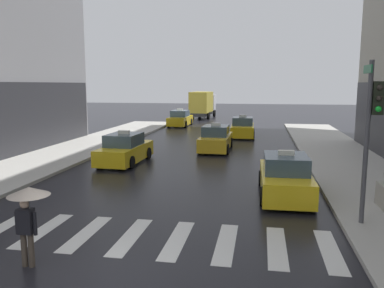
% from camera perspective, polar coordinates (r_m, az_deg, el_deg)
% --- Properties ---
extents(crosswalk_markings, '(11.30, 2.80, 0.01)m').
position_cam_1_polar(crosswalk_markings, '(11.46, -8.95, -13.21)').
color(crosswalk_markings, silver).
rests_on(crosswalk_markings, ground).
extents(traffic_light_pole, '(0.44, 0.84, 4.80)m').
position_cam_1_polar(traffic_light_pole, '(12.37, 24.85, 3.26)').
color(traffic_light_pole, '#47474C').
rests_on(traffic_light_pole, curb_right).
extents(taxi_lead, '(2.01, 4.58, 1.80)m').
position_cam_1_polar(taxi_lead, '(15.38, 13.47, -4.82)').
color(taxi_lead, yellow).
rests_on(taxi_lead, ground).
extents(taxi_second, '(2.05, 4.60, 1.80)m').
position_cam_1_polar(taxi_second, '(21.55, -9.81, -0.85)').
color(taxi_second, yellow).
rests_on(taxi_second, ground).
extents(taxi_third, '(1.96, 4.55, 1.80)m').
position_cam_1_polar(taxi_third, '(25.39, 3.51, 0.70)').
color(taxi_third, gold).
rests_on(taxi_third, ground).
extents(taxi_fourth, '(2.01, 4.58, 1.80)m').
position_cam_1_polar(taxi_fourth, '(32.16, 7.42, 2.34)').
color(taxi_fourth, yellow).
rests_on(taxi_fourth, ground).
extents(taxi_fifth, '(2.02, 4.58, 1.80)m').
position_cam_1_polar(taxi_fifth, '(40.32, -1.75, 3.69)').
color(taxi_fifth, yellow).
rests_on(taxi_fifth, ground).
extents(box_truck, '(2.50, 7.61, 3.35)m').
position_cam_1_polar(box_truck, '(49.47, 1.59, 5.93)').
color(box_truck, '#2D2D2D').
rests_on(box_truck, ground).
extents(pedestrian_with_umbrella, '(0.96, 0.96, 1.94)m').
position_cam_1_polar(pedestrian_with_umbrella, '(9.83, -22.93, -8.21)').
color(pedestrian_with_umbrella, '#473D33').
rests_on(pedestrian_with_umbrella, ground).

